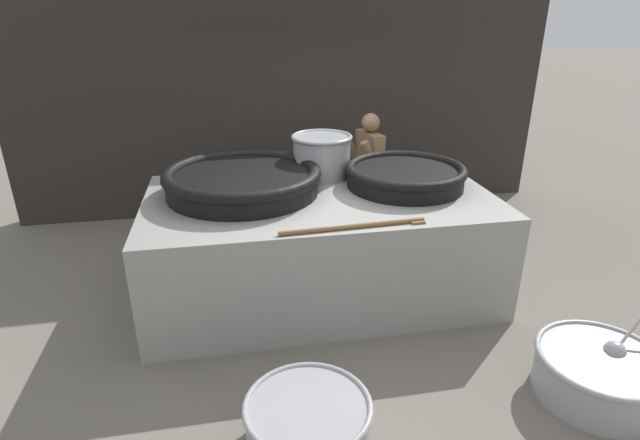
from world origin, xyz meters
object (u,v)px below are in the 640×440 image
(prep_bowl_vegetables, at_px, (599,372))
(prep_bowl_meat, at_px, (308,422))
(giant_wok_near, at_px, (243,180))
(giant_wok_far, at_px, (405,175))
(stock_pot, at_px, (322,155))
(cook, at_px, (368,172))

(prep_bowl_vegetables, xyz_separation_m, prep_bowl_meat, (-2.23, -0.08, -0.00))
(giant_wok_near, xyz_separation_m, prep_bowl_vegetables, (2.50, -2.14, -0.98))
(giant_wok_far, xyz_separation_m, stock_pot, (-0.77, 0.49, 0.12))
(giant_wok_near, bearing_deg, stock_pot, 24.45)
(cook, relative_size, prep_bowl_meat, 1.86)
(giant_wok_far, relative_size, prep_bowl_vegetables, 1.03)
(giant_wok_far, height_order, cook, cook)
(stock_pot, distance_m, cook, 1.01)
(giant_wok_far, distance_m, stock_pot, 0.92)
(prep_bowl_meat, bearing_deg, giant_wok_near, 97.05)
(stock_pot, bearing_deg, prep_bowl_vegetables, -57.07)
(stock_pot, distance_m, prep_bowl_meat, 2.89)
(stock_pot, bearing_deg, giant_wok_near, -155.55)
(cook, distance_m, prep_bowl_vegetables, 3.33)
(giant_wok_near, relative_size, cook, 0.97)
(stock_pot, distance_m, prep_bowl_vegetables, 3.20)
(cook, xyz_separation_m, prep_bowl_meat, (-1.29, -3.21, -0.66))
(prep_bowl_vegetables, distance_m, prep_bowl_meat, 2.23)
(stock_pot, xyz_separation_m, cook, (0.70, 0.60, -0.42))
(giant_wok_far, height_order, prep_bowl_vegetables, giant_wok_far)
(giant_wok_near, bearing_deg, giant_wok_far, -3.54)
(giant_wok_near, xyz_separation_m, cook, (1.56, 0.99, -0.32))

